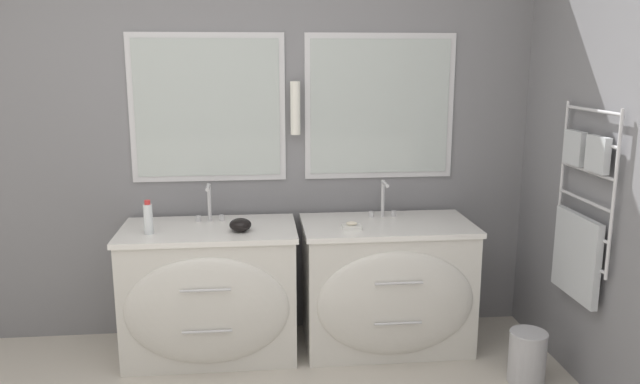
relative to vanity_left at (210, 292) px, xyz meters
name	(u,v)px	position (x,y,z in m)	size (l,w,h in m)	color
wall_back	(222,130)	(0.08, 0.38, 0.91)	(5.52, 0.14, 2.60)	slate
wall_right	(617,153)	(2.05, -0.65, 0.90)	(0.13, 3.75, 2.60)	slate
vanity_left	(210,292)	(0.00, 0.00, 0.00)	(1.02, 0.64, 0.78)	silver
vanity_right	(387,285)	(1.06, 0.00, 0.00)	(1.02, 0.64, 0.78)	silver
faucet_left	(209,203)	(0.00, 0.17, 0.50)	(0.17, 0.14, 0.23)	silver
faucet_right	(383,199)	(1.06, 0.17, 0.50)	(0.17, 0.14, 0.23)	silver
toiletry_bottle	(148,218)	(-0.32, -0.06, 0.47)	(0.05, 0.05, 0.19)	silver
amenity_bowl	(240,225)	(0.19, -0.06, 0.42)	(0.13, 0.13, 0.08)	black
soap_dish	(352,226)	(0.83, -0.08, 0.40)	(0.11, 0.08, 0.04)	white
waste_bin	(527,356)	(1.74, -0.51, -0.24)	(0.21, 0.21, 0.29)	#B7B7BC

